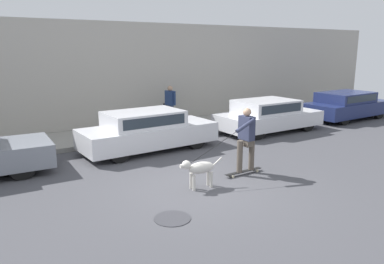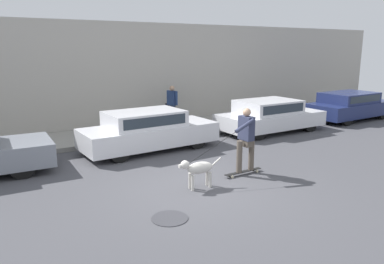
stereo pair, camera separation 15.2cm
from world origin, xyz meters
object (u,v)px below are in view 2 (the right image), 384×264
Objects in this scene: parked_car_1 at (148,131)px; parked_car_3 at (350,106)px; pedestrian_with_bag at (172,103)px; dog at (198,169)px; skateboarder at (246,137)px; parked_car_2 at (270,116)px.

parked_car_1 is 1.02× the size of parked_car_3.
parked_car_1 is 2.79× the size of pedestrian_with_bag.
skateboarder is (1.55, 0.21, 0.50)m from dog.
parked_car_1 is 9.96m from parked_car_3.
dog is (-10.40, -3.64, -0.15)m from parked_car_3.
parked_car_1 is at bearing 178.34° from parked_car_3.
parked_car_3 is 3.92× the size of dog.
skateboarder reaches higher than parked_car_1.
skateboarder is 6.19m from pedestrian_with_bag.
dog is 0.70× the size of pedestrian_with_bag.
parked_car_3 is 9.49m from skateboarder.
pedestrian_with_bag reaches higher than dog.
pedestrian_with_bag is at bearing 159.21° from parked_car_3.
parked_car_2 is at bearing -2.24° from parked_car_1.
dog is 6.88m from pedestrian_with_bag.
dog is 0.45× the size of skateboarder.
parked_car_2 and parked_car_3 have the same top height.
parked_car_2 is 3.86× the size of dog.
parked_car_3 is at bearing -160.04° from skateboarder.
parked_car_1 is 1.80× the size of skateboarder.
parked_car_3 is (4.82, -0.00, 0.01)m from parked_car_2.
parked_car_3 is 11.02m from dog.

